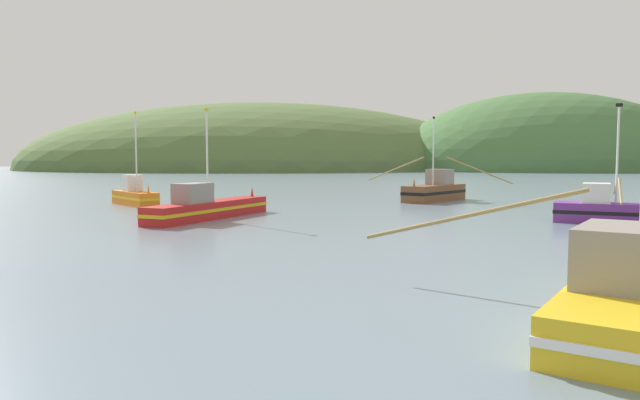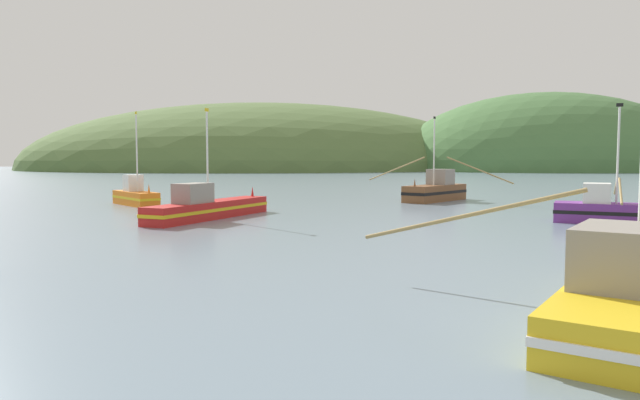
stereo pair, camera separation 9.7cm
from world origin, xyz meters
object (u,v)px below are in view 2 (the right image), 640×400
fishing_boat_orange (135,196)px  fishing_boat_purple (614,210)px  fishing_boat_yellow (637,286)px  fishing_boat_brown (436,190)px  fishing_boat_red (208,207)px

fishing_boat_orange → fishing_boat_purple: 34.32m
fishing_boat_yellow → fishing_boat_purple: size_ratio=1.50×
fishing_boat_orange → fishing_boat_brown: size_ratio=0.65×
fishing_boat_orange → fishing_boat_purple: size_ratio=0.98×
fishing_boat_brown → fishing_boat_purple: bearing=60.1°
fishing_boat_orange → fishing_boat_red: size_ratio=0.76×
fishing_boat_orange → fishing_boat_red: 13.04m
fishing_boat_brown → fishing_boat_orange: bearing=-39.9°
fishing_boat_purple → fishing_boat_red: fishing_boat_purple is taller
fishing_boat_red → fishing_boat_purple: bearing=-72.0°
fishing_boat_brown → fishing_boat_purple: fishing_boat_brown is taller
fishing_boat_orange → fishing_boat_purple: (27.50, -20.52, 0.00)m
fishing_boat_yellow → fishing_boat_red: 26.59m
fishing_boat_yellow → fishing_boat_red: bearing=67.0°
fishing_boat_orange → fishing_boat_yellow: bearing=-3.7°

